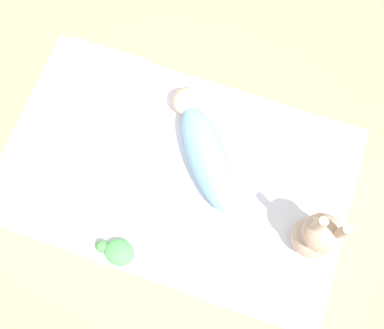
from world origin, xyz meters
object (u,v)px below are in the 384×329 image
object	(u,v)px
swaddled_baby	(206,151)
pillow	(101,86)
bunny_plush	(317,235)
turtle_plush	(117,252)

from	to	relation	value
swaddled_baby	pillow	bearing A→B (deg)	36.13
bunny_plush	turtle_plush	size ratio (longest dim) A/B	2.34
pillow	turtle_plush	world-z (taller)	pillow
swaddled_baby	turtle_plush	xyz separation A→B (m)	(0.19, 0.48, -0.05)
pillow	bunny_plush	xyz separation A→B (m)	(-1.00, 0.34, 0.10)
pillow	turtle_plush	distance (m)	0.70
swaddled_baby	pillow	distance (m)	0.53
bunny_plush	swaddled_baby	bearing A→B (deg)	-21.95
turtle_plush	bunny_plush	bearing A→B (deg)	-157.33
pillow	bunny_plush	world-z (taller)	bunny_plush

